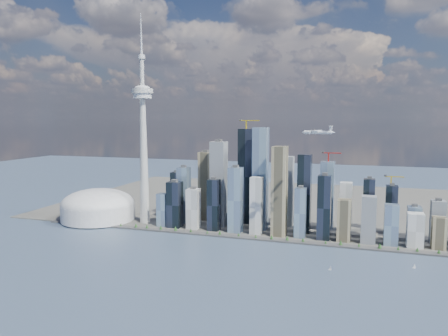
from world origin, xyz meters
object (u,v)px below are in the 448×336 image
(dome_stadium, at_px, (98,207))
(needle_tower, at_px, (143,137))
(sailboat_west, at_px, (330,269))
(airplane, at_px, (318,132))
(sailboat_east, at_px, (414,267))

(dome_stadium, bearing_deg, needle_tower, 4.09)
(sailboat_west, bearing_deg, needle_tower, 175.63)
(dome_stadium, xyz_separation_m, airplane, (609.17, -118.99, 217.58))
(sailboat_west, height_order, sailboat_east, sailboat_west)
(needle_tower, xyz_separation_m, dome_stadium, (-140.00, -10.00, -196.40))
(sailboat_west, distance_m, sailboat_east, 163.56)
(dome_stadium, relative_size, airplane, 2.90)
(airplane, bearing_deg, needle_tower, 173.03)
(dome_stadium, distance_m, airplane, 657.71)
(needle_tower, distance_m, airplane, 487.04)
(dome_stadium, relative_size, sailboat_east, 21.28)
(needle_tower, relative_size, airplane, 7.99)
(dome_stadium, relative_size, sailboat_west, 20.92)
(sailboat_west, xyz_separation_m, sailboat_east, (152.16, 59.99, -0.05))
(airplane, xyz_separation_m, sailboat_west, (37.71, -91.08, -253.95))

